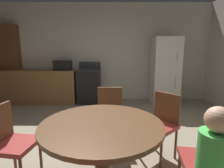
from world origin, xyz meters
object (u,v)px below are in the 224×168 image
(chair_west, at_px, (9,140))
(chair_east, at_px, (213,158))
(dining_table, at_px, (102,139))
(chair_northeast, at_px, (161,121))
(chair_north, at_px, (110,113))
(microwave, at_px, (63,65))
(refrigerator, at_px, (165,71))
(oven_range, at_px, (89,86))

(chair_west, relative_size, chair_east, 1.00)
(dining_table, relative_size, chair_northeast, 1.33)
(dining_table, bearing_deg, chair_east, -8.50)
(chair_north, bearing_deg, chair_northeast, 67.40)
(microwave, distance_m, dining_table, 3.51)
(refrigerator, distance_m, chair_east, 3.40)
(microwave, relative_size, chair_north, 0.51)
(chair_east, bearing_deg, chair_northeast, -64.90)
(microwave, bearing_deg, chair_northeast, -52.25)
(oven_range, bearing_deg, chair_west, -98.12)
(microwave, distance_m, chair_northeast, 3.31)
(chair_west, height_order, chair_east, same)
(oven_range, xyz_separation_m, dining_table, (0.55, -3.25, 0.13))
(microwave, relative_size, dining_table, 0.38)
(microwave, relative_size, chair_west, 0.51)
(microwave, distance_m, chair_north, 2.65)
(chair_north, xyz_separation_m, chair_east, (0.94, -1.15, 0.00))
(chair_northeast, bearing_deg, microwave, -93.96)
(oven_range, distance_m, chair_north, 2.33)
(microwave, bearing_deg, refrigerator, -1.05)
(microwave, bearing_deg, dining_table, -68.96)
(refrigerator, height_order, chair_north, refrigerator)
(dining_table, distance_m, chair_east, 1.01)
(chair_west, bearing_deg, microwave, 103.91)
(chair_northeast, xyz_separation_m, chair_east, (0.24, -0.82, 0.00))
(chair_northeast, height_order, chair_east, same)
(oven_range, height_order, chair_north, oven_range)
(dining_table, xyz_separation_m, chair_east, (0.99, -0.15, -0.10))
(dining_table, distance_m, chair_west, 1.01)
(dining_table, height_order, chair_east, chair_east)
(refrigerator, relative_size, chair_west, 2.02)
(dining_table, relative_size, chair_west, 1.33)
(dining_table, distance_m, chair_northeast, 1.01)
(microwave, height_order, chair_east, microwave)
(microwave, xyz_separation_m, chair_north, (1.30, -2.25, -0.53))
(oven_range, relative_size, chair_northeast, 1.26)
(refrigerator, bearing_deg, oven_range, 178.49)
(chair_west, height_order, chair_north, same)
(chair_west, bearing_deg, chair_northeast, 25.41)
(microwave, relative_size, chair_east, 0.51)
(oven_range, bearing_deg, microwave, -179.71)
(chair_west, xyz_separation_m, chair_east, (1.98, -0.31, 0.00))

